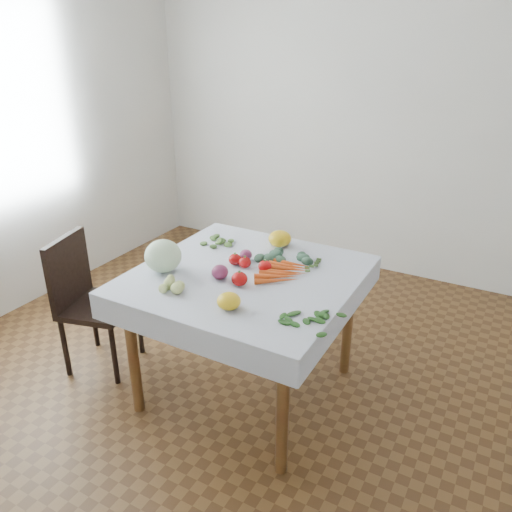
{
  "coord_description": "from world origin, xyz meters",
  "views": [
    {
      "loc": [
        1.19,
        -2.04,
        1.91
      ],
      "look_at": [
        0.01,
        0.09,
        0.82
      ],
      "focal_mm": 35.0,
      "sensor_mm": 36.0,
      "label": 1
    }
  ],
  "objects_px": {
    "chair": "(86,294)",
    "heirloom_back": "(280,239)",
    "cabbage": "(163,256)",
    "carrot_bunch": "(284,272)",
    "table": "(246,290)"
  },
  "relations": [
    {
      "from": "chair",
      "to": "heirloom_back",
      "type": "distance_m",
      "value": 1.21
    },
    {
      "from": "cabbage",
      "to": "carrot_bunch",
      "type": "bearing_deg",
      "value": 25.16
    },
    {
      "from": "table",
      "to": "cabbage",
      "type": "distance_m",
      "value": 0.48
    },
    {
      "from": "cabbage",
      "to": "heirloom_back",
      "type": "xyz_separation_m",
      "value": [
        0.39,
        0.6,
        -0.04
      ]
    },
    {
      "from": "carrot_bunch",
      "to": "heirloom_back",
      "type": "bearing_deg",
      "value": 119.83
    },
    {
      "from": "heirloom_back",
      "to": "carrot_bunch",
      "type": "bearing_deg",
      "value": -60.17
    },
    {
      "from": "table",
      "to": "chair",
      "type": "distance_m",
      "value": 1.02
    },
    {
      "from": "cabbage",
      "to": "carrot_bunch",
      "type": "height_order",
      "value": "cabbage"
    },
    {
      "from": "heirloom_back",
      "to": "chair",
      "type": "bearing_deg",
      "value": -146.25
    },
    {
      "from": "chair",
      "to": "carrot_bunch",
      "type": "relative_size",
      "value": 2.58
    },
    {
      "from": "table",
      "to": "heirloom_back",
      "type": "height_order",
      "value": "heirloom_back"
    },
    {
      "from": "chair",
      "to": "cabbage",
      "type": "height_order",
      "value": "cabbage"
    },
    {
      "from": "heirloom_back",
      "to": "cabbage",
      "type": "bearing_deg",
      "value": -122.64
    },
    {
      "from": "heirloom_back",
      "to": "carrot_bunch",
      "type": "height_order",
      "value": "heirloom_back"
    },
    {
      "from": "cabbage",
      "to": "heirloom_back",
      "type": "distance_m",
      "value": 0.72
    }
  ]
}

